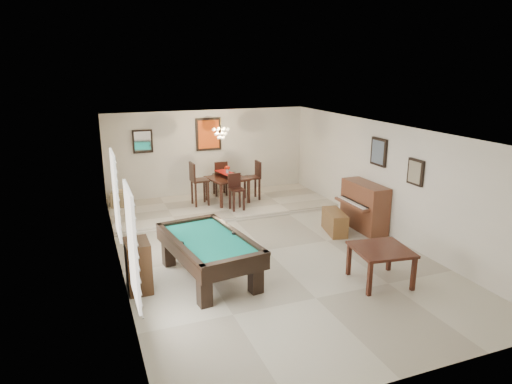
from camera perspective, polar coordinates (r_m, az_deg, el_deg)
ground_plane at (r=9.93m, az=1.26°, el=-7.34°), size 6.00×9.00×0.02m
wall_back at (r=13.65m, az=-5.94°, el=4.73°), size 6.00×0.04×2.60m
wall_front at (r=5.87m, az=18.66°, el=-11.20°), size 6.00×0.04×2.60m
wall_left at (r=8.84m, az=-16.98°, el=-1.94°), size 0.04×9.00×2.60m
wall_right at (r=10.96m, az=15.96°, el=1.49°), size 0.04×9.00×2.60m
ceiling at (r=9.23m, az=1.36°, el=7.75°), size 6.00×9.00×0.04m
dining_step at (r=12.79m, az=-4.29°, el=-1.71°), size 6.00×2.50×0.12m
window_left_front at (r=6.74m, az=-15.23°, el=-6.42°), size 0.06×1.00×1.70m
window_left_rear at (r=9.39m, az=-17.15°, el=-0.30°), size 0.06×1.00×1.70m
pool_table at (r=8.62m, az=-5.88°, el=-8.27°), size 1.57×2.47×0.77m
square_table at (r=8.72m, az=15.25°, el=-8.83°), size 1.09×1.09×0.67m
upright_piano at (r=11.24m, az=12.83°, el=-1.81°), size 0.77×1.37×1.14m
piano_bench at (r=10.99m, az=9.80°, el=-3.73°), size 0.56×1.00×0.52m
apothecary_chest at (r=8.37m, az=-14.50°, el=-8.91°), size 0.41×0.61×0.92m
dining_table at (r=12.85m, az=-3.58°, el=0.57°), size 1.16×1.16×0.82m
flower_vase at (r=12.72m, az=-3.62°, el=2.82°), size 0.13×0.13×0.21m
dining_chair_south at (r=12.10m, az=-2.43°, el=-0.03°), size 0.38×0.38×0.96m
dining_chair_north at (r=13.51m, az=-4.53°, el=1.77°), size 0.41×0.41×1.03m
dining_chair_west at (r=12.58m, az=-7.04°, el=1.04°), size 0.47×0.47×1.20m
dining_chair_east at (r=13.03m, az=-0.50°, el=1.46°), size 0.41×0.41×1.10m
corner_bench at (r=13.04m, az=-16.82°, el=-0.80°), size 0.45×0.52×0.41m
chandelier at (r=12.27m, az=-4.43°, el=7.80°), size 0.44×0.44×0.60m
back_painting at (r=13.52m, az=-5.97°, el=7.20°), size 0.75×0.06×0.95m
back_mirror at (r=13.17m, az=-13.99°, el=6.16°), size 0.55×0.06×0.65m
right_picture_upper at (r=11.05m, az=15.10°, el=4.85°), size 0.06×0.55×0.65m
right_picture_lower at (r=10.09m, az=19.33°, el=2.36°), size 0.06×0.45×0.55m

